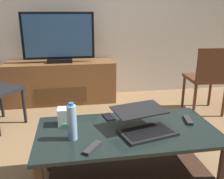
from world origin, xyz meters
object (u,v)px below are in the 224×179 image
object	(u,v)px
media_cabinet	(61,82)
laptop	(144,123)
tv_remote	(188,120)
cell_phone	(109,117)
water_bottle_near	(72,122)
coffee_table	(127,147)
dining_chair	(208,76)
television	(59,39)
router_box	(67,116)
soundbar_remote	(92,148)

from	to	relation	value
media_cabinet	laptop	size ratio (longest dim) A/B	3.41
tv_remote	cell_phone	bearing A→B (deg)	176.44
water_bottle_near	tv_remote	size ratio (longest dim) A/B	1.61
water_bottle_near	coffee_table	bearing A→B (deg)	9.97
coffee_table	water_bottle_near	bearing A→B (deg)	-170.03
dining_chair	laptop	distance (m)	1.69
television	laptop	size ratio (longest dim) A/B	2.17
coffee_table	cell_phone	size ratio (longest dim) A/B	9.22
coffee_table	router_box	bearing A→B (deg)	159.10
television	soundbar_remote	size ratio (longest dim) A/B	6.11
media_cabinet	cell_phone	bearing A→B (deg)	-76.00
dining_chair	router_box	bearing A→B (deg)	-149.69
dining_chair	laptop	bearing A→B (deg)	-134.71
television	tv_remote	bearing A→B (deg)	-61.23
television	laptop	bearing A→B (deg)	-71.93
tv_remote	media_cabinet	bearing A→B (deg)	131.11
television	soundbar_remote	world-z (taller)	television
router_box	soundbar_remote	world-z (taller)	router_box
television	dining_chair	xyz separation A→B (m)	(1.83, -0.76, -0.42)
laptop	media_cabinet	bearing A→B (deg)	107.88
router_box	water_bottle_near	distance (m)	0.24
water_bottle_near	media_cabinet	bearing A→B (deg)	93.91
dining_chair	router_box	size ratio (longest dim) A/B	6.35
coffee_table	tv_remote	xyz separation A→B (m)	(0.49, 0.07, 0.15)
dining_chair	television	bearing A→B (deg)	157.47
water_bottle_near	soundbar_remote	world-z (taller)	water_bottle_near
media_cabinet	dining_chair	world-z (taller)	dining_chair
laptop	soundbar_remote	xyz separation A→B (m)	(-0.38, -0.19, -0.05)
coffee_table	media_cabinet	xyz separation A→B (m)	(-0.53, 1.95, -0.02)
media_cabinet	tv_remote	size ratio (longest dim) A/B	9.59
coffee_table	television	bearing A→B (deg)	105.31
laptop	cell_phone	world-z (taller)	laptop
coffee_table	television	world-z (taller)	television
laptop	water_bottle_near	bearing A→B (deg)	-175.61
media_cabinet	water_bottle_near	distance (m)	2.04
laptop	cell_phone	bearing A→B (deg)	128.31
laptop	television	bearing A→B (deg)	108.07
coffee_table	cell_phone	bearing A→B (deg)	113.01
coffee_table	media_cabinet	size ratio (longest dim) A/B	0.84
television	tv_remote	distance (m)	2.17
water_bottle_near	cell_phone	distance (m)	0.44
router_box	cell_phone	bearing A→B (deg)	13.23
dining_chair	router_box	xyz separation A→B (m)	(-1.73, -1.01, 0.02)
soundbar_remote	laptop	bearing A→B (deg)	62.70
laptop	router_box	distance (m)	0.57
media_cabinet	laptop	world-z (taller)	laptop
water_bottle_near	cell_phone	size ratio (longest dim) A/B	1.84
router_box	water_bottle_near	xyz separation A→B (m)	(0.04, -0.23, 0.06)
coffee_table	media_cabinet	world-z (taller)	media_cabinet
coffee_table	water_bottle_near	xyz separation A→B (m)	(-0.39, -0.07, 0.26)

